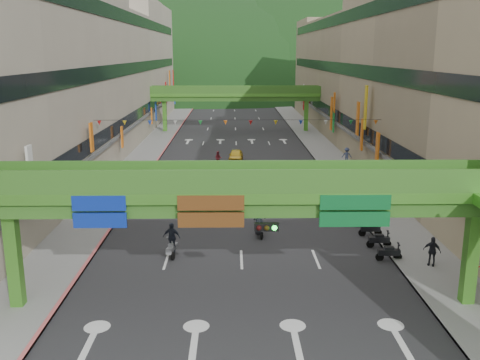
# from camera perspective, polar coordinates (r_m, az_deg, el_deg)

# --- Properties ---
(road_slab) EXTENTS (18.00, 140.00, 0.02)m
(road_slab) POSITION_cam_1_polar(r_m,az_deg,el_deg) (69.19, -0.39, 3.38)
(road_slab) COLOR #28282B
(road_slab) RESTS_ON ground
(sidewalk_left) EXTENTS (4.00, 140.00, 0.15)m
(sidewalk_left) POSITION_cam_1_polar(r_m,az_deg,el_deg) (69.97, -9.45, 3.37)
(sidewalk_left) COLOR gray
(sidewalk_left) RESTS_ON ground
(sidewalk_right) EXTENTS (4.00, 140.00, 0.15)m
(sidewalk_right) POSITION_cam_1_polar(r_m,az_deg,el_deg) (70.13, 8.65, 3.42)
(sidewalk_right) COLOR gray
(sidewalk_right) RESTS_ON ground
(curb_left) EXTENTS (0.20, 140.00, 0.18)m
(curb_left) POSITION_cam_1_polar(r_m,az_deg,el_deg) (69.70, -7.90, 3.40)
(curb_left) COLOR #CC5959
(curb_left) RESTS_ON ground
(curb_right) EXTENTS (0.20, 140.00, 0.18)m
(curb_right) POSITION_cam_1_polar(r_m,az_deg,el_deg) (69.84, 7.11, 3.44)
(curb_right) COLOR gray
(curb_right) RESTS_ON ground
(building_row_left) EXTENTS (12.80, 95.00, 19.00)m
(building_row_left) POSITION_cam_1_polar(r_m,az_deg,el_deg) (70.60, -16.24, 10.78)
(building_row_left) COLOR #9E937F
(building_row_left) RESTS_ON ground
(building_row_right) EXTENTS (12.80, 95.00, 19.00)m
(building_row_right) POSITION_cam_1_polar(r_m,az_deg,el_deg) (70.89, 15.37, 10.84)
(building_row_right) COLOR gray
(building_row_right) RESTS_ON ground
(overpass_near) EXTENTS (28.00, 12.27, 7.10)m
(overpass_near) POSITION_cam_1_polar(r_m,az_deg,el_deg) (24.55, 2.61, -3.00)
(overpass_near) COLOR #4C9E2D
(overpass_near) RESTS_ON ground
(overpass_far) EXTENTS (28.00, 2.20, 7.10)m
(overpass_far) POSITION_cam_1_polar(r_m,az_deg,el_deg) (83.39, -0.48, 8.85)
(overpass_far) COLOR #4C9E2D
(overpass_far) RESTS_ON ground
(hill_left) EXTENTS (168.00, 140.00, 112.00)m
(hill_left) POSITION_cam_1_polar(r_m,az_deg,el_deg) (179.11, -5.55, 9.55)
(hill_left) COLOR #1C4419
(hill_left) RESTS_ON ground
(hill_right) EXTENTS (208.00, 176.00, 128.00)m
(hill_right) POSITION_cam_1_polar(r_m,az_deg,el_deg) (200.12, 6.59, 9.94)
(hill_right) COLOR #1C4419
(hill_right) RESTS_ON ground
(bunting_string) EXTENTS (26.00, 0.36, 0.47)m
(bunting_string) POSITION_cam_1_polar(r_m,az_deg,el_deg) (48.51, -0.21, 6.15)
(bunting_string) COLOR black
(bunting_string) RESTS_ON ground
(scooter_rider_near) EXTENTS (0.75, 1.58, 2.09)m
(scooter_rider_near) POSITION_cam_1_polar(r_m,az_deg,el_deg) (36.04, 2.11, -4.60)
(scooter_rider_near) COLOR black
(scooter_rider_near) RESTS_ON ground
(scooter_rider_mid) EXTENTS (0.77, 1.60, 1.84)m
(scooter_rider_mid) POSITION_cam_1_polar(r_m,az_deg,el_deg) (57.23, -2.34, 2.17)
(scooter_rider_mid) COLOR black
(scooter_rider_mid) RESTS_ON ground
(scooter_rider_left) EXTENTS (1.14, 1.59, 2.17)m
(scooter_rider_left) POSITION_cam_1_polar(r_m,az_deg,el_deg) (32.80, -7.30, -6.34)
(scooter_rider_left) COLOR gray
(scooter_rider_left) RESTS_ON ground
(scooter_rider_far) EXTENTS (0.97, 1.58, 2.12)m
(scooter_rider_far) POSITION_cam_1_polar(r_m,az_deg,el_deg) (40.12, -2.56, -2.56)
(scooter_rider_far) COLOR maroon
(scooter_rider_far) RESTS_ON ground
(parked_scooter_row) EXTENTS (1.60, 7.15, 1.08)m
(parked_scooter_row) POSITION_cam_1_polar(r_m,az_deg,el_deg) (36.33, 14.16, -5.63)
(parked_scooter_row) COLOR black
(parked_scooter_row) RESTS_ON ground
(car_silver) EXTENTS (1.57, 4.17, 1.36)m
(car_silver) POSITION_cam_1_polar(r_m,az_deg,el_deg) (54.39, -3.26, 1.28)
(car_silver) COLOR gray
(car_silver) RESTS_ON ground
(car_yellow) EXTENTS (1.79, 3.95, 1.32)m
(car_yellow) POSITION_cam_1_polar(r_m,az_deg,el_deg) (60.94, -0.45, 2.61)
(car_yellow) COLOR yellow
(car_yellow) RESTS_ON ground
(pedestrian_red) EXTENTS (1.06, 0.98, 1.76)m
(pedestrian_red) POSITION_cam_1_polar(r_m,az_deg,el_deg) (31.17, 23.64, -8.94)
(pedestrian_red) COLOR red
(pedestrian_red) RESTS_ON ground
(pedestrian_dark) EXTENTS (1.07, 0.91, 1.71)m
(pedestrian_dark) POSITION_cam_1_polar(r_m,az_deg,el_deg) (33.01, 19.78, -7.38)
(pedestrian_dark) COLOR black
(pedestrian_dark) RESTS_ON ground
(pedestrian_blue) EXTENTS (0.91, 0.73, 1.71)m
(pedestrian_blue) POSITION_cam_1_polar(r_m,az_deg,el_deg) (60.56, 11.32, 2.47)
(pedestrian_blue) COLOR #374365
(pedestrian_blue) RESTS_ON ground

